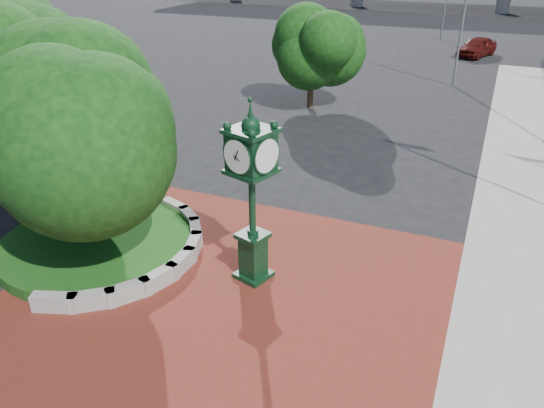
# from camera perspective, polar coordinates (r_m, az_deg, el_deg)

# --- Properties ---
(ground) EXTENTS (200.00, 200.00, 0.00)m
(ground) POSITION_cam_1_polar(r_m,az_deg,el_deg) (15.77, -4.03, -8.62)
(ground) COLOR black
(ground) RESTS_ON ground
(plaza) EXTENTS (12.00, 12.00, 0.04)m
(plaza) POSITION_cam_1_polar(r_m,az_deg,el_deg) (15.05, -5.77, -10.57)
(plaza) COLOR brown
(plaza) RESTS_ON ground
(planter_wall) EXTENTS (2.96, 6.77, 0.54)m
(planter_wall) POSITION_cam_1_polar(r_m,az_deg,el_deg) (16.85, -12.36, -5.61)
(planter_wall) COLOR #9E9B93
(planter_wall) RESTS_ON ground
(grass_bed) EXTENTS (6.10, 6.10, 0.40)m
(grass_bed) POSITION_cam_1_polar(r_m,az_deg,el_deg) (18.18, -18.32, -4.12)
(grass_bed) COLOR #1B4E16
(grass_bed) RESTS_ON ground
(tree_planter) EXTENTS (5.20, 5.20, 6.33)m
(tree_planter) POSITION_cam_1_polar(r_m,az_deg,el_deg) (16.73, -20.03, 6.32)
(tree_planter) COLOR #38281C
(tree_planter) RESTS_ON ground
(tree_northwest) EXTENTS (5.60, 5.60, 6.93)m
(tree_northwest) POSITION_cam_1_polar(r_m,az_deg,el_deg) (25.59, -26.41, 12.82)
(tree_northwest) COLOR #38281C
(tree_northwest) RESTS_ON ground
(tree_street) EXTENTS (4.40, 4.40, 5.45)m
(tree_street) POSITION_cam_1_polar(r_m,az_deg,el_deg) (31.59, 4.29, 15.96)
(tree_street) COLOR #38281C
(tree_street) RESTS_ON ground
(post_clock) EXTENTS (1.35, 1.35, 5.40)m
(post_clock) POSITION_cam_1_polar(r_m,az_deg,el_deg) (14.55, -2.18, 1.77)
(post_clock) COLOR black
(post_clock) RESTS_ON ground
(parked_car) EXTENTS (3.39, 5.06, 1.60)m
(parked_car) POSITION_cam_1_polar(r_m,az_deg,el_deg) (50.11, 21.19, 15.49)
(parked_car) COLOR #4E0F0B
(parked_car) RESTS_ON ground
(street_lamp_near) EXTENTS (1.97, 0.32, 8.77)m
(street_lamp_near) POSITION_cam_1_polar(r_m,az_deg,el_deg) (38.53, 20.37, 19.30)
(street_lamp_near) COLOR slate
(street_lamp_near) RESTS_ON ground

